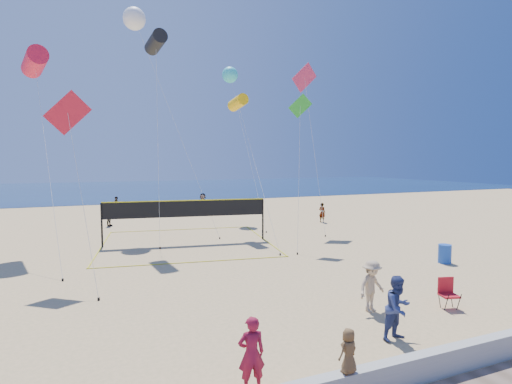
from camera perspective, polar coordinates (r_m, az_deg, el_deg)
name	(u,v)px	position (r m, az deg, el deg)	size (l,w,h in m)	color
ground	(331,329)	(12.20, 10.66, -18.74)	(120.00, 120.00, 0.00)	tan
ocean	(130,189)	(71.77, -17.61, 0.47)	(140.00, 50.00, 0.03)	#10274E
seawall	(409,370)	(9.95, 21.02, -22.69)	(32.00, 0.30, 0.60)	#AFAEAA
woman	(251,354)	(8.93, -0.66, -22.11)	(0.58, 0.38, 1.59)	maroon
toddler	(349,351)	(8.67, 13.09, -21.24)	(0.44, 0.29, 0.90)	brown
bystander_a	(398,308)	(11.73, 19.63, -15.32)	(0.85, 0.66, 1.74)	navy
bystander_b	(372,286)	(13.52, 16.21, -12.78)	(1.06, 0.61, 1.64)	tan
far_person_0	(109,216)	(31.14, -20.27, -3.20)	(0.91, 0.38, 1.56)	gray
far_person_1	(203,204)	(35.98, -7.61, -1.68)	(1.76, 0.56, 1.90)	gray
far_person_2	(322,213)	(31.52, 9.43, -2.92)	(0.56, 0.36, 1.52)	gray
far_person_3	(117,205)	(38.86, -19.26, -1.73)	(0.73, 0.57, 1.50)	gray
far_person_4	(203,202)	(39.08, -7.59, -1.47)	(0.99, 0.57, 1.53)	gray
camp_chair	(448,291)	(14.78, 25.68, -12.64)	(0.64, 0.75, 1.09)	#B1141F
trash_barrel	(445,254)	(20.91, 25.36, -7.98)	(0.58, 0.58, 0.87)	#1A48AE
volleyball_net	(186,213)	(23.54, -9.97, -3.03)	(10.73, 10.60, 2.53)	black
kite_0	(35,62)	(26.24, -29.06, 15.92)	(2.39, 9.61, 10.96)	red
kite_1	(156,42)	(25.30, -14.11, 20.02)	(1.09, 3.38, 12.19)	black
kite_2	(238,103)	(27.01, -2.59, 12.62)	(0.88, 8.19, 9.13)	yellow
kite_3	(69,119)	(18.16, -25.19, 9.42)	(1.88, 3.98, 7.67)	red
kite_4	(300,115)	(23.15, 6.32, 10.86)	(2.23, 2.83, 8.61)	green
kite_5	(305,83)	(29.18, 7.03, 15.21)	(2.12, 3.92, 11.68)	#DA3258
kite_6	(134,19)	(30.95, -16.99, 22.58)	(5.15, 7.07, 15.27)	white
kite_7	(230,75)	(34.79, -3.74, 16.34)	(1.39, 8.94, 12.62)	#38D3DA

